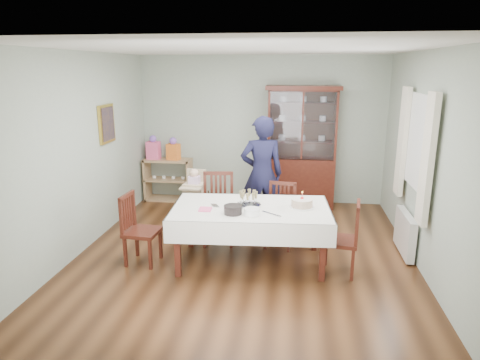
% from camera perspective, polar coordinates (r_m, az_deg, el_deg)
% --- Properties ---
extents(floor, '(5.00, 5.00, 0.00)m').
position_cam_1_polar(floor, '(5.96, 0.63, -9.81)').
color(floor, '#593319').
rests_on(floor, ground).
extents(room_shell, '(5.00, 5.00, 5.00)m').
position_cam_1_polar(room_shell, '(6.00, 1.29, 7.34)').
color(room_shell, '#9EAA99').
rests_on(room_shell, floor).
extents(dining_table, '(2.07, 1.28, 0.76)m').
position_cam_1_polar(dining_table, '(5.58, 1.45, -7.29)').
color(dining_table, '#491E12').
rests_on(dining_table, floor).
extents(china_cabinet, '(1.30, 0.48, 2.18)m').
position_cam_1_polar(china_cabinet, '(7.76, 8.21, 4.57)').
color(china_cabinet, '#491E12').
rests_on(china_cabinet, floor).
extents(sideboard, '(0.90, 0.38, 0.80)m').
position_cam_1_polar(sideboard, '(8.29, -9.52, 0.06)').
color(sideboard, tan).
rests_on(sideboard, floor).
extents(picture_frame, '(0.04, 0.48, 0.58)m').
position_cam_1_polar(picture_frame, '(6.86, -17.35, 7.17)').
color(picture_frame, gold).
rests_on(picture_frame, room_shell).
extents(window, '(0.04, 1.02, 1.22)m').
position_cam_1_polar(window, '(5.97, 22.80, 4.65)').
color(window, white).
rests_on(window, room_shell).
extents(curtain_left, '(0.07, 0.30, 1.55)m').
position_cam_1_polar(curtain_left, '(5.38, 23.73, 2.46)').
color(curtain_left, silver).
rests_on(curtain_left, room_shell).
extents(curtain_right, '(0.07, 0.30, 1.55)m').
position_cam_1_polar(curtain_right, '(6.56, 20.84, 4.78)').
color(curtain_right, silver).
rests_on(curtain_right, room_shell).
extents(radiator, '(0.10, 0.80, 0.55)m').
position_cam_1_polar(radiator, '(6.27, 21.12, -6.62)').
color(radiator, white).
rests_on(radiator, floor).
extents(chair_far_left, '(0.51, 0.51, 1.01)m').
position_cam_1_polar(chair_far_left, '(6.24, -2.91, -5.67)').
color(chair_far_left, '#491E12').
rests_on(chair_far_left, floor).
extents(chair_far_right, '(0.46, 0.46, 0.90)m').
position_cam_1_polar(chair_far_right, '(6.15, 5.30, -6.36)').
color(chair_far_right, '#491E12').
rests_on(chair_far_right, floor).
extents(chair_end_left, '(0.45, 0.45, 0.92)m').
position_cam_1_polar(chair_end_left, '(5.76, -12.98, -8.14)').
color(chair_end_left, '#491E12').
rests_on(chair_end_left, floor).
extents(chair_end_right, '(0.47, 0.47, 0.92)m').
position_cam_1_polar(chair_end_right, '(5.49, 13.28, -9.34)').
color(chair_end_right, '#491E12').
rests_on(chair_end_right, floor).
extents(woman, '(0.73, 0.56, 1.79)m').
position_cam_1_polar(woman, '(6.55, 2.91, 0.77)').
color(woman, black).
rests_on(woman, floor).
extents(high_chair, '(0.46, 0.46, 0.95)m').
position_cam_1_polar(high_chair, '(6.86, -6.03, -3.22)').
color(high_chair, black).
rests_on(high_chair, floor).
extents(champagne_tray, '(0.32, 0.32, 0.19)m').
position_cam_1_polar(champagne_tray, '(5.49, 1.13, -2.83)').
color(champagne_tray, silver).
rests_on(champagne_tray, dining_table).
extents(birthday_cake, '(0.31, 0.31, 0.21)m').
position_cam_1_polar(birthday_cake, '(5.47, 8.25, -3.09)').
color(birthday_cake, white).
rests_on(birthday_cake, dining_table).
extents(plate_stack_dark, '(0.25, 0.25, 0.11)m').
position_cam_1_polar(plate_stack_dark, '(5.19, -0.95, -3.97)').
color(plate_stack_dark, black).
rests_on(plate_stack_dark, dining_table).
extents(plate_stack_white, '(0.23, 0.23, 0.08)m').
position_cam_1_polar(plate_stack_white, '(5.16, 1.60, -4.24)').
color(plate_stack_white, white).
rests_on(plate_stack_white, dining_table).
extents(napkin_stack, '(0.16, 0.16, 0.02)m').
position_cam_1_polar(napkin_stack, '(5.35, -4.66, -3.91)').
color(napkin_stack, '#EF588A').
rests_on(napkin_stack, dining_table).
extents(cutlery, '(0.15, 0.17, 0.01)m').
position_cam_1_polar(cutlery, '(5.51, -3.68, -3.39)').
color(cutlery, silver).
rests_on(cutlery, dining_table).
extents(cake_knife, '(0.25, 0.19, 0.01)m').
position_cam_1_polar(cake_knife, '(5.20, 4.23, -4.51)').
color(cake_knife, silver).
rests_on(cake_knife, dining_table).
extents(gift_bag_pink, '(0.25, 0.17, 0.45)m').
position_cam_1_polar(gift_bag_pink, '(8.22, -11.47, 4.13)').
color(gift_bag_pink, '#EF588A').
rests_on(gift_bag_pink, sideboard).
extents(gift_bag_orange, '(0.26, 0.20, 0.42)m').
position_cam_1_polar(gift_bag_orange, '(8.11, -8.88, 4.01)').
color(gift_bag_orange, orange).
rests_on(gift_bag_orange, sideboard).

